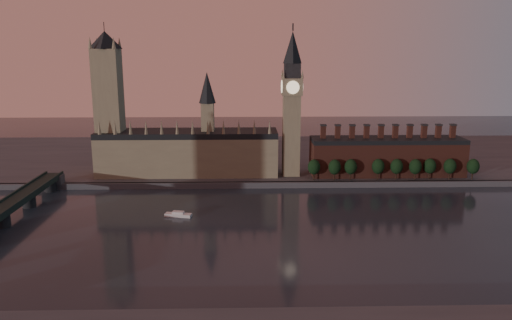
# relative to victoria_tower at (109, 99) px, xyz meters

# --- Properties ---
(ground) EXTENTS (900.00, 900.00, 0.00)m
(ground) POSITION_rel_victoria_tower_xyz_m (120.00, -115.00, -59.09)
(ground) COLOR black
(ground) RESTS_ON ground
(north_bank) EXTENTS (900.00, 182.00, 4.00)m
(north_bank) POSITION_rel_victoria_tower_xyz_m (120.00, 63.04, -57.09)
(north_bank) COLOR #4A4A50
(north_bank) RESTS_ON ground
(palace_of_westminster) EXTENTS (130.00, 30.30, 74.00)m
(palace_of_westminster) POSITION_rel_victoria_tower_xyz_m (55.59, -0.09, -37.46)
(palace_of_westminster) COLOR gray
(palace_of_westminster) RESTS_ON north_bank
(victoria_tower) EXTENTS (24.00, 24.00, 108.00)m
(victoria_tower) POSITION_rel_victoria_tower_xyz_m (0.00, 0.00, 0.00)
(victoria_tower) COLOR gray
(victoria_tower) RESTS_ON north_bank
(big_ben) EXTENTS (15.00, 15.00, 107.00)m
(big_ben) POSITION_rel_victoria_tower_xyz_m (130.00, -5.00, -2.26)
(big_ben) COLOR gray
(big_ben) RESTS_ON north_bank
(chimney_block) EXTENTS (110.00, 25.00, 37.00)m
(chimney_block) POSITION_rel_victoria_tower_xyz_m (200.00, -5.00, -41.27)
(chimney_block) COLOR brown
(chimney_block) RESTS_ON north_bank
(embankment_tree_0) EXTENTS (8.60, 8.60, 14.88)m
(embankment_tree_0) POSITION_rel_victoria_tower_xyz_m (144.79, -20.53, -45.62)
(embankment_tree_0) COLOR black
(embankment_tree_0) RESTS_ON north_bank
(embankment_tree_1) EXTENTS (8.60, 8.60, 14.88)m
(embankment_tree_1) POSITION_rel_victoria_tower_xyz_m (159.14, -21.15, -45.62)
(embankment_tree_1) COLOR black
(embankment_tree_1) RESTS_ON north_bank
(embankment_tree_2) EXTENTS (8.60, 8.60, 14.88)m
(embankment_tree_2) POSITION_rel_victoria_tower_xyz_m (170.54, -20.60, -45.62)
(embankment_tree_2) COLOR black
(embankment_tree_2) RESTS_ON north_bank
(embankment_tree_3) EXTENTS (8.60, 8.60, 14.88)m
(embankment_tree_3) POSITION_rel_victoria_tower_xyz_m (189.97, -20.09, -45.62)
(embankment_tree_3) COLOR black
(embankment_tree_3) RESTS_ON north_bank
(embankment_tree_4) EXTENTS (8.60, 8.60, 14.88)m
(embankment_tree_4) POSITION_rel_victoria_tower_xyz_m (202.95, -20.40, -45.62)
(embankment_tree_4) COLOR black
(embankment_tree_4) RESTS_ON north_bank
(embankment_tree_5) EXTENTS (8.60, 8.60, 14.88)m
(embankment_tree_5) POSITION_rel_victoria_tower_xyz_m (215.88, -21.33, -45.62)
(embankment_tree_5) COLOR black
(embankment_tree_5) RESTS_ON north_bank
(embankment_tree_6) EXTENTS (8.60, 8.60, 14.88)m
(embankment_tree_6) POSITION_rel_victoria_tower_xyz_m (226.61, -19.76, -45.62)
(embankment_tree_6) COLOR black
(embankment_tree_6) RESTS_ON north_bank
(embankment_tree_7) EXTENTS (8.60, 8.60, 14.88)m
(embankment_tree_7) POSITION_rel_victoria_tower_xyz_m (240.64, -20.58, -45.62)
(embankment_tree_7) COLOR black
(embankment_tree_7) RESTS_ON north_bank
(embankment_tree_8) EXTENTS (8.60, 8.60, 14.88)m
(embankment_tree_8) POSITION_rel_victoria_tower_xyz_m (256.69, -21.37, -45.62)
(embankment_tree_8) COLOR black
(embankment_tree_8) RESTS_ON north_bank
(river_boat) EXTENTS (15.82, 7.20, 3.05)m
(river_boat) POSITION_rel_victoria_tower_xyz_m (57.98, -83.86, -57.92)
(river_boat) COLOR silver
(river_boat) RESTS_ON ground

